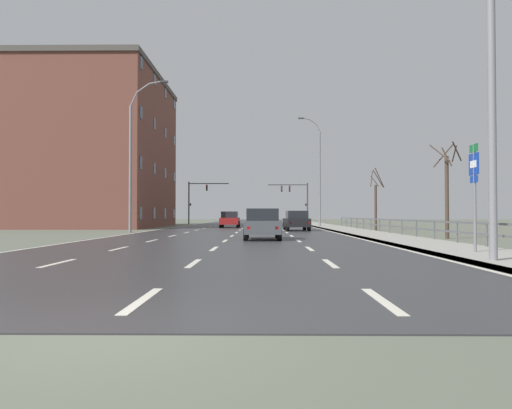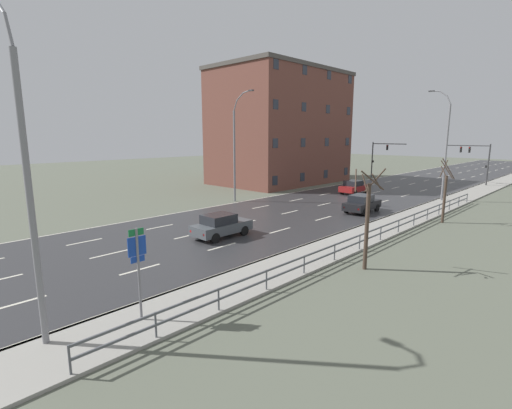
{
  "view_description": "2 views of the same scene",
  "coord_description": "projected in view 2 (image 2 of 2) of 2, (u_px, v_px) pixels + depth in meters",
  "views": [
    {
      "loc": [
        1.75,
        -5.17,
        1.27
      ],
      "look_at": [
        0.92,
        65.45,
        2.73
      ],
      "focal_mm": 34.39,
      "sensor_mm": 36.0,
      "label": 1
    },
    {
      "loc": [
        19.94,
        4.2,
        6.63
      ],
      "look_at": [
        0.0,
        24.75,
        1.28
      ],
      "focal_mm": 25.94,
      "sensor_mm": 36.0,
      "label": 2
    }
  ],
  "objects": [
    {
      "name": "road_asphalt_strip",
      "position": [
        423.0,
        181.0,
        54.22
      ],
      "size": [
        14.0,
        120.0,
        0.03
      ],
      "color": "#303033",
      "rests_on": "ground"
    },
    {
      "name": "car_near_left",
      "position": [
        362.0,
        203.0,
        32.26
      ],
      "size": [
        1.98,
        4.18,
        1.57
      ],
      "rotation": [
        0.0,
        0.0,
        0.05
      ],
      "color": "black",
      "rests_on": "ground"
    },
    {
      "name": "guardrail",
      "position": [
        381.0,
        231.0,
        23.32
      ],
      "size": [
        0.07,
        37.46,
        1.0
      ],
      "color": "#515459",
      "rests_on": "ground"
    },
    {
      "name": "traffic_signal_left",
      "position": [
        379.0,
        154.0,
        57.84
      ],
      "size": [
        5.37,
        0.36,
        5.64
      ],
      "color": "#38383A",
      "rests_on": "ground"
    },
    {
      "name": "bare_tree_near",
      "position": [
        367.0,
        220.0,
        18.17
      ],
      "size": [
        1.66,
        1.54,
        5.1
      ],
      "color": "#423328",
      "rests_on": "ground"
    },
    {
      "name": "brick_building",
      "position": [
        281.0,
        127.0,
        52.28
      ],
      "size": [
        12.3,
        18.78,
        15.59
      ],
      "color": "brown",
      "rests_on": "ground"
    },
    {
      "name": "street_lamp_foreground",
      "position": [
        26.0,
        182.0,
        10.99
      ],
      "size": [
        2.69,
        0.24,
        10.8
      ],
      "color": "slate",
      "rests_on": "ground"
    },
    {
      "name": "car_mid_centre",
      "position": [
        221.0,
        225.0,
        24.37
      ],
      "size": [
        1.87,
        4.12,
        1.57
      ],
      "rotation": [
        0.0,
        0.0,
        0.01
      ],
      "color": "#474C51",
      "rests_on": "ground"
    },
    {
      "name": "street_lamp_left_bank",
      "position": [
        236.0,
        149.0,
        36.8
      ],
      "size": [
        2.76,
        0.24,
        10.86
      ],
      "color": "slate",
      "rests_on": "ground"
    },
    {
      "name": "bare_tree_mid",
      "position": [
        445.0,
        195.0,
        28.15
      ],
      "size": [
        1.11,
        1.14,
        5.0
      ],
      "color": "#423328",
      "rests_on": "ground"
    },
    {
      "name": "car_distant",
      "position": [
        354.0,
        187.0,
        42.6
      ],
      "size": [
        1.84,
        4.1,
        1.57
      ],
      "rotation": [
        0.0,
        0.0,
        -0.0
      ],
      "color": "maroon",
      "rests_on": "ground"
    },
    {
      "name": "ground_plane",
      "position": [
        386.0,
        190.0,
        45.78
      ],
      "size": [
        160.0,
        160.0,
        0.12
      ],
      "color": "#5B6051"
    },
    {
      "name": "street_lamp_midground",
      "position": [
        445.0,
        147.0,
        37.0
      ],
      "size": [
        2.25,
        0.24,
        11.14
      ],
      "color": "slate",
      "rests_on": "ground"
    },
    {
      "name": "traffic_signal_right",
      "position": [
        477.0,
        157.0,
        49.59
      ],
      "size": [
        5.43,
        0.36,
        5.55
      ],
      "color": "#38383A",
      "rests_on": "ground"
    },
    {
      "name": "highway_sign",
      "position": [
        138.0,
        263.0,
        12.92
      ],
      "size": [
        0.09,
        0.68,
        3.5
      ],
      "color": "slate",
      "rests_on": "ground"
    },
    {
      "name": "sidewalk_right",
      "position": [
        489.0,
        186.0,
        48.45
      ],
      "size": [
        3.0,
        120.0,
        0.12
      ],
      "color": "gray",
      "rests_on": "ground"
    }
  ]
}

